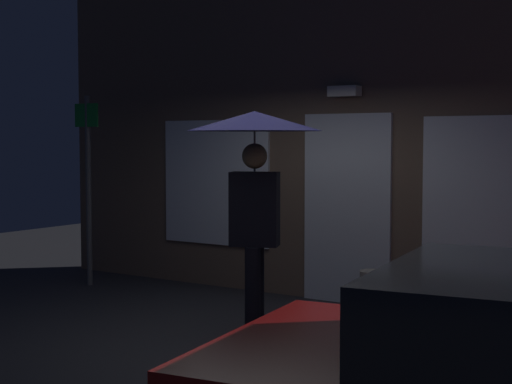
% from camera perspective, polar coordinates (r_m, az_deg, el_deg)
% --- Properties ---
extents(ground_plane, '(18.00, 18.00, 0.00)m').
position_cam_1_polar(ground_plane, '(7.44, -1.21, -10.97)').
color(ground_plane, '#2D2D33').
extents(building_facade, '(8.74, 0.48, 4.42)m').
position_cam_1_polar(building_facade, '(9.22, 7.14, 5.59)').
color(building_facade, brown).
rests_on(building_facade, ground).
extents(person_with_umbrella, '(1.29, 1.29, 2.17)m').
position_cam_1_polar(person_with_umbrella, '(7.46, -0.11, 2.84)').
color(person_with_umbrella, black).
rests_on(person_with_umbrella, ground).
extents(street_sign_post, '(0.40, 0.07, 2.47)m').
position_cam_1_polar(street_sign_post, '(10.39, -12.13, 0.97)').
color(street_sign_post, '#595B60').
rests_on(street_sign_post, ground).
extents(sidewalk_bollard, '(0.29, 0.29, 0.58)m').
position_cam_1_polar(sidewalk_bollard, '(8.06, 8.57, -7.73)').
color(sidewalk_bollard, '#9E998E').
rests_on(sidewalk_bollard, ground).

